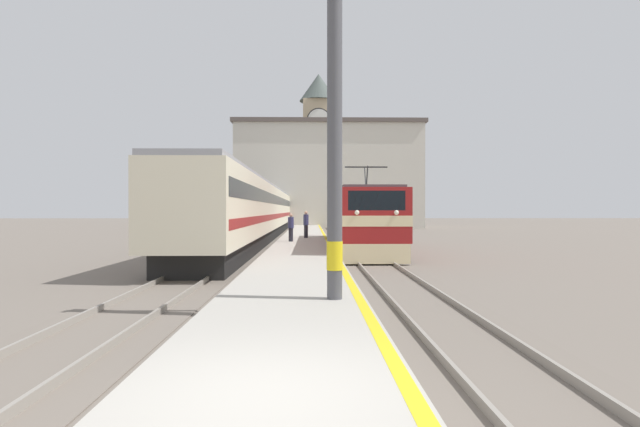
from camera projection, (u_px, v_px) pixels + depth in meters
ground_plane at (304, 242)px, 35.05m from camera, size 200.00×200.00×0.00m
platform at (303, 244)px, 30.04m from camera, size 3.19×140.00×0.43m
rail_track_near at (355, 247)px, 30.11m from camera, size 2.83×140.00×0.16m
rail_track_far at (244, 247)px, 29.98m from camera, size 2.84×140.00×0.16m
locomotive_train at (359, 220)px, 27.61m from camera, size 2.92×15.32×4.35m
passenger_train at (259, 211)px, 38.68m from camera, size 2.92×47.63×4.11m
catenary_mast at (337, 117)px, 10.33m from camera, size 2.48×0.34×7.75m
person_on_platform at (291, 227)px, 29.16m from camera, size 0.34×0.34×1.64m
second_waiting_passenger at (306, 224)px, 32.82m from camera, size 0.34×0.34×1.78m
clock_tower at (318, 144)px, 74.21m from camera, size 5.66×5.66×22.51m
station_building at (328, 175)px, 64.33m from camera, size 23.93×8.61×13.44m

